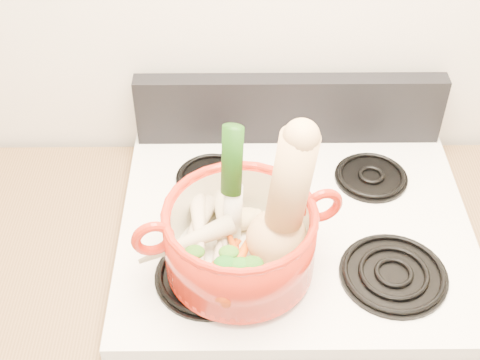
{
  "coord_description": "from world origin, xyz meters",
  "views": [
    {
      "loc": [
        -0.13,
        0.36,
        2.03
      ],
      "look_at": [
        -0.13,
        1.24,
        1.22
      ],
      "focal_mm": 50.0,
      "sensor_mm": 36.0,
      "label": 1
    }
  ],
  "objects_px": {
    "dutch_oven": "(240,239)",
    "leek": "(232,184)",
    "squash": "(286,201)",
    "stove_body": "(286,346)"
  },
  "relations": [
    {
      "from": "stove_body",
      "to": "leek",
      "type": "bearing_deg",
      "value": -150.41
    },
    {
      "from": "stove_body",
      "to": "dutch_oven",
      "type": "distance_m",
      "value": 0.61
    },
    {
      "from": "squash",
      "to": "leek",
      "type": "height_order",
      "value": "squash"
    },
    {
      "from": "squash",
      "to": "stove_body",
      "type": "bearing_deg",
      "value": 52.9
    },
    {
      "from": "dutch_oven",
      "to": "leek",
      "type": "relative_size",
      "value": 1.09
    },
    {
      "from": "dutch_oven",
      "to": "squash",
      "type": "xyz_separation_m",
      "value": [
        0.09,
        -0.0,
        0.11
      ]
    },
    {
      "from": "stove_body",
      "to": "squash",
      "type": "bearing_deg",
      "value": -105.3
    },
    {
      "from": "dutch_oven",
      "to": "squash",
      "type": "height_order",
      "value": "squash"
    },
    {
      "from": "stove_body",
      "to": "leek",
      "type": "height_order",
      "value": "leek"
    },
    {
      "from": "stove_body",
      "to": "leek",
      "type": "xyz_separation_m",
      "value": [
        -0.14,
        -0.08,
        0.68
      ]
    }
  ]
}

